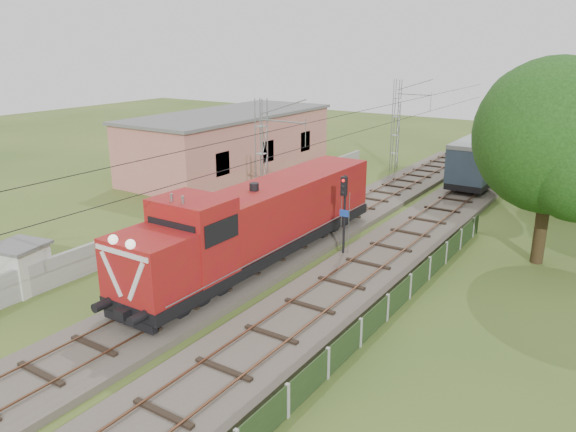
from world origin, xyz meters
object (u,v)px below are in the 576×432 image
Objects in this scene: locomotive at (261,221)px; signal_post at (344,202)px; coach_rake at (571,103)px; relay_hut at (21,267)px.

locomotive reaches higher than signal_post.
locomotive is at bearing -136.90° from signal_post.
relay_hut is (-12.40, -79.80, -1.25)m from coach_rake.
locomotive is 4.01× the size of signal_post.
signal_post is at bearing -91.53° from coach_rake.
signal_post is at bearing 43.10° from locomotive.
signal_post reaches higher than coach_rake.
relay_hut is at bearing -98.83° from coach_rake.
locomotive is 11.46m from relay_hut.
coach_rake is 68.18m from signal_post.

